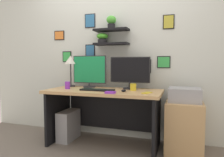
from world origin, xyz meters
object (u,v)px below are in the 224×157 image
Objects in this scene: desk at (105,105)px; computer_mouse at (124,91)px; monitor_left at (89,71)px; scissors_tray at (110,92)px; pen_cup at (68,85)px; keyboard at (97,90)px; monitor_right at (130,72)px; coffee_mug at (133,87)px; computer_tower_left at (69,125)px; cell_phone at (147,93)px; drawer_cabinet at (184,127)px; printer at (185,95)px; desk_lamp at (71,62)px.

desk is 0.41m from computer_mouse.
monitor_left is at bearing 152.31° from computer_mouse.
pen_cup is at bearing 162.14° from scissors_tray.
monitor_right is at bearing 41.25° from keyboard.
coffee_mug is 0.21× the size of computer_tower_left.
computer_mouse reaches higher than desk.
computer_mouse is at bearing -3.13° from pen_cup.
monitor_left is 3.63× the size of cell_phone.
drawer_cabinet is (0.43, 0.25, -0.44)m from cell_phone.
printer is (1.53, 0.18, -0.08)m from pen_cup.
printer is 0.91× the size of computer_tower_left.
scissors_tray is at bearing -31.80° from desk_lamp.
pen_cup is 0.60m from computer_tower_left.
scissors_tray reaches higher than desk.
pen_cup is (-0.81, -0.27, -0.19)m from monitor_right.
cell_phone is (0.29, -0.02, -0.01)m from computer_mouse.
coffee_mug is (-0.21, 0.18, 0.04)m from cell_phone.
coffee_mug reaches higher than keyboard.
desk_lamp reaches higher than printer.
pen_cup is 0.74m from scissors_tray.
scissors_tray is 0.98m from computer_tower_left.
computer_mouse is at bearing -162.84° from drawer_cabinet.
computer_mouse is (-0.00, -0.32, -0.22)m from monitor_right.
keyboard is 0.46m from coffee_mug.
monitor_right is 0.39m from computer_mouse.
cell_phone is at bearing -41.53° from coffee_mug.
monitor_right reaches higher than keyboard.
monitor_right is 1.19× the size of desk_lamp.
computer_tower_left is (-0.75, 0.32, -0.55)m from scissors_tray.
computer_mouse is at bearing -26.82° from desk.
computer_mouse is 0.90× the size of pen_cup.
coffee_mug is 0.64m from printer.
keyboard is at bearing -168.60° from printer.
printer is (0.00, -0.00, 0.40)m from drawer_cabinet.
cell_phone is 1.28m from computer_tower_left.
desk_lamp is 1.00m from scissors_tray.
monitor_right is 5.53× the size of pen_cup.
desk_lamp reaches higher than cell_phone.
cell_phone is at bearing -15.75° from desk_lamp.
cell_phone is (1.20, -0.34, -0.36)m from desk_lamp.
keyboard is 0.65m from cell_phone.
desk is 16.84× the size of coffee_mug.
monitor_left is at bearing -178.69° from cell_phone.
desk_lamp reaches higher than pen_cup.
printer is at bearing -3.28° from desk_lamp.
desk_lamp is at bearing 176.72° from drawer_cabinet.
monitor_right is 1.17m from computer_tower_left.
pen_cup reaches higher than scissors_tray.
computer_mouse is at bearing 58.49° from scissors_tray.
printer is (1.07, 0.22, -0.04)m from keyboard.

